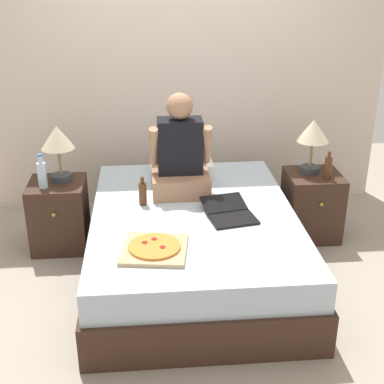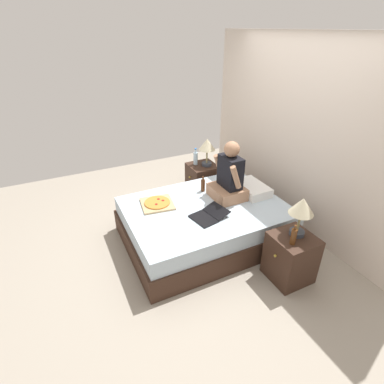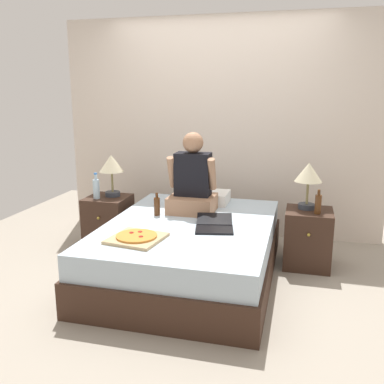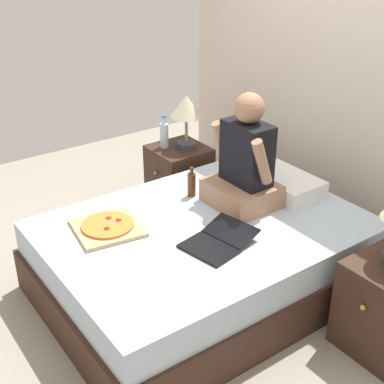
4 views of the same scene
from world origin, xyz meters
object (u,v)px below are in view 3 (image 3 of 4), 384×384
object	(u,v)px
bed	(189,250)
laptop	(214,226)
nightstand_left	(109,222)
nightstand_right	(308,238)
lamp_on_left_nightstand	(112,166)
pizza_box	(137,238)
beer_bottle	(318,204)
person_seated	(193,183)
water_bottle	(96,188)
beer_bottle_on_bed	(157,206)
lamp_on_right_nightstand	(308,176)

from	to	relation	value
bed	laptop	size ratio (longest dim) A/B	4.38
nightstand_left	nightstand_right	xyz separation A→B (m)	(2.10, 0.00, 0.00)
lamp_on_left_nightstand	pizza_box	xyz separation A→B (m)	(0.72, -1.11, -0.36)
bed	lamp_on_left_nightstand	world-z (taller)	lamp_on_left_nightstand
beer_bottle	person_seated	world-z (taller)	person_seated
person_seated	laptop	world-z (taller)	person_seated
nightstand_right	person_seated	size ratio (longest dim) A/B	0.72
lamp_on_left_nightstand	water_bottle	xyz separation A→B (m)	(-0.12, -0.14, -0.22)
nightstand_left	person_seated	xyz separation A→B (m)	(0.98, -0.14, 0.52)
nightstand_left	water_bottle	bearing A→B (deg)	-131.65
laptop	beer_bottle_on_bed	size ratio (longest dim) A/B	2.13
pizza_box	nightstand_left	bearing A→B (deg)	125.52
nightstand_right	beer_bottle	distance (m)	0.40
person_seated	water_bottle	bearing A→B (deg)	177.52
water_bottle	laptop	bearing A→B (deg)	-20.92
bed	beer_bottle	distance (m)	1.26
person_seated	lamp_on_right_nightstand	bearing A→B (deg)	9.69
water_bottle	pizza_box	distance (m)	1.29
lamp_on_right_nightstand	nightstand_right	bearing A→B (deg)	-59.07
water_bottle	beer_bottle_on_bed	size ratio (longest dim) A/B	1.25
water_bottle	pizza_box	xyz separation A→B (m)	(0.84, -0.97, -0.14)
lamp_on_left_nightstand	water_bottle	bearing A→B (deg)	-130.60
beer_bottle_on_bed	laptop	bearing A→B (deg)	-22.80
nightstand_left	lamp_on_right_nightstand	world-z (taller)	lamp_on_right_nightstand
nightstand_left	beer_bottle_on_bed	size ratio (longest dim) A/B	2.56
nightstand_left	nightstand_right	size ratio (longest dim) A/B	1.00
pizza_box	bed	bearing A→B (deg)	61.36
laptop	nightstand_left	bearing A→B (deg)	154.60
bed	water_bottle	size ratio (longest dim) A/B	7.44
bed	beer_bottle_on_bed	xyz separation A→B (m)	(-0.36, 0.16, 0.35)
beer_bottle	beer_bottle_on_bed	distance (m)	1.51
water_bottle	lamp_on_right_nightstand	xyz separation A→B (m)	(2.15, 0.14, 0.22)
lamp_on_left_nightstand	bed	bearing A→B (deg)	-29.43
lamp_on_right_nightstand	beer_bottle_on_bed	world-z (taller)	lamp_on_right_nightstand
water_bottle	lamp_on_right_nightstand	distance (m)	2.17
nightstand_left	nightstand_right	bearing A→B (deg)	0.00
person_seated	beer_bottle_on_bed	bearing A→B (deg)	-142.72
pizza_box	lamp_on_right_nightstand	bearing A→B (deg)	40.15
lamp_on_right_nightstand	beer_bottle	bearing A→B (deg)	-56.31
beer_bottle	person_seated	distance (m)	1.20
beer_bottle	pizza_box	bearing A→B (deg)	-145.86
lamp_on_left_nightstand	laptop	xyz separation A→B (m)	(1.26, -0.67, -0.36)
person_seated	laptop	size ratio (longest dim) A/B	1.66
lamp_on_left_nightstand	beer_bottle	distance (m)	2.15
pizza_box	beer_bottle_on_bed	bearing A→B (deg)	95.61
nightstand_right	person_seated	distance (m)	1.24
lamp_on_left_nightstand	laptop	world-z (taller)	lamp_on_left_nightstand
bed	nightstand_left	world-z (taller)	nightstand_left
water_bottle	laptop	xyz separation A→B (m)	(1.38, -0.53, -0.14)
bed	beer_bottle	world-z (taller)	beer_bottle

